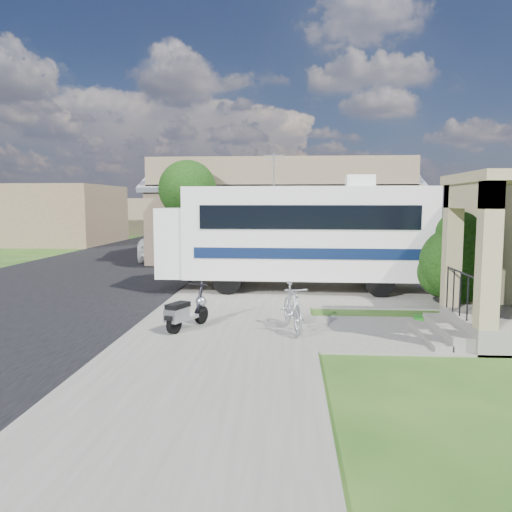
# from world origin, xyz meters

# --- Properties ---
(ground) EXTENTS (120.00, 120.00, 0.00)m
(ground) POSITION_xyz_m (0.00, 0.00, 0.00)
(ground) COLOR #1E4512
(street_slab) EXTENTS (9.00, 80.00, 0.02)m
(street_slab) POSITION_xyz_m (-7.50, 10.00, 0.01)
(street_slab) COLOR black
(street_slab) RESTS_ON ground
(sidewalk_slab) EXTENTS (4.00, 80.00, 0.06)m
(sidewalk_slab) POSITION_xyz_m (-1.00, 10.00, 0.03)
(sidewalk_slab) COLOR #67645D
(sidewalk_slab) RESTS_ON ground
(driveway_slab) EXTENTS (7.00, 6.00, 0.05)m
(driveway_slab) POSITION_xyz_m (1.50, 4.50, 0.03)
(driveway_slab) COLOR #67645D
(driveway_slab) RESTS_ON ground
(walk_slab) EXTENTS (4.00, 3.00, 0.05)m
(walk_slab) POSITION_xyz_m (3.00, -1.00, 0.03)
(walk_slab) COLOR #67645D
(walk_slab) RESTS_ON ground
(warehouse) EXTENTS (12.50, 8.40, 5.04)m
(warehouse) POSITION_xyz_m (0.00, 13.97, 1.99)
(warehouse) COLOR brown
(warehouse) RESTS_ON ground
(distant_bldg_far) EXTENTS (10.00, 8.00, 4.00)m
(distant_bldg_far) POSITION_xyz_m (-17.00, 22.00, 2.00)
(distant_bldg_far) COLOR brown
(distant_bldg_far) RESTS_ON ground
(distant_bldg_near) EXTENTS (8.00, 7.00, 3.20)m
(distant_bldg_near) POSITION_xyz_m (-15.00, 34.00, 1.60)
(distant_bldg_near) COLOR brown
(distant_bldg_near) RESTS_ON ground
(street_tree_a) EXTENTS (2.44, 2.40, 4.58)m
(street_tree_a) POSITION_xyz_m (-3.70, 9.05, 3.25)
(street_tree_a) COLOR black
(street_tree_a) RESTS_ON ground
(street_tree_b) EXTENTS (2.44, 2.40, 4.73)m
(street_tree_b) POSITION_xyz_m (-3.70, 19.05, 3.39)
(street_tree_b) COLOR black
(street_tree_b) RESTS_ON ground
(street_tree_c) EXTENTS (2.44, 2.40, 4.42)m
(street_tree_c) POSITION_xyz_m (-3.70, 28.05, 3.10)
(street_tree_c) COLOR black
(street_tree_c) RESTS_ON ground
(motorhome) EXTENTS (8.46, 2.87, 4.32)m
(motorhome) POSITION_xyz_m (0.70, 4.36, 1.85)
(motorhome) COLOR silver
(motorhome) RESTS_ON ground
(shrub) EXTENTS (2.12, 2.02, 2.60)m
(shrub) POSITION_xyz_m (4.90, 1.73, 1.33)
(shrub) COLOR black
(shrub) RESTS_ON ground
(scooter) EXTENTS (0.80, 1.39, 0.96)m
(scooter) POSITION_xyz_m (-1.79, -1.08, 0.44)
(scooter) COLOR black
(scooter) RESTS_ON ground
(bicycle) EXTENTS (0.83, 1.77, 1.02)m
(bicycle) POSITION_xyz_m (0.53, -0.98, 0.51)
(bicycle) COLOR #A6A7AE
(bicycle) RESTS_ON ground
(pickup_truck) EXTENTS (3.57, 5.83, 1.51)m
(pickup_truck) POSITION_xyz_m (-5.73, 13.04, 0.76)
(pickup_truck) COLOR silver
(pickup_truck) RESTS_ON ground
(van) EXTENTS (3.07, 6.39, 1.79)m
(van) POSITION_xyz_m (-6.75, 19.88, 0.90)
(van) COLOR silver
(van) RESTS_ON ground
(garden_hose) EXTENTS (0.41, 0.41, 0.19)m
(garden_hose) POSITION_xyz_m (3.52, -0.16, 0.09)
(garden_hose) COLOR #196B15
(garden_hose) RESTS_ON ground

